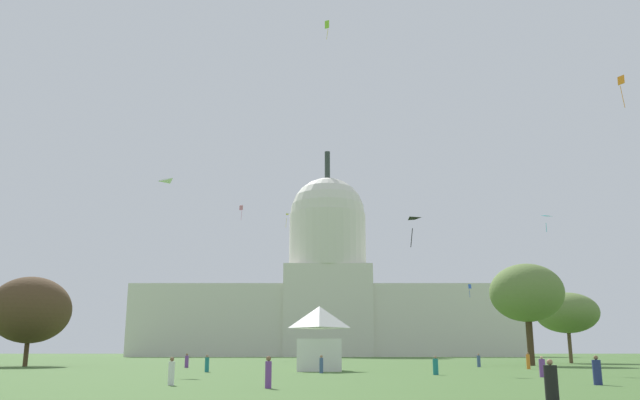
{
  "coord_description": "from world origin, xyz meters",
  "views": [
    {
      "loc": [
        1.55,
        -21.52,
        1.86
      ],
      "look_at": [
        1.82,
        75.61,
        24.52
      ],
      "focal_mm": 36.31,
      "sensor_mm": 36.0,
      "label": 1
    }
  ],
  "objects": [
    {
      "name": "kite_blue_low",
      "position": [
        35.11,
        123.81,
        15.66
      ],
      "size": [
        0.82,
        0.64,
        2.94
      ],
      "rotation": [
        0.0,
        0.0,
        6.13
      ],
      "color": "blue"
    },
    {
      "name": "kite_orange_mid",
      "position": [
        38.6,
        52.52,
        33.9
      ],
      "size": [
        0.84,
        1.03,
        4.34
      ],
      "rotation": [
        0.0,
        0.0,
        1.56
      ],
      "color": "orange"
    },
    {
      "name": "kite_black_low",
      "position": [
        9.99,
        38.11,
        13.71
      ],
      "size": [
        1.39,
        1.47,
        2.65
      ],
      "rotation": [
        0.0,
        0.0,
        5.4
      ],
      "color": "black"
    },
    {
      "name": "event_tent",
      "position": [
        1.49,
        41.33,
        3.01
      ],
      "size": [
        4.31,
        5.34,
        6.02
      ],
      "rotation": [
        0.0,
        0.0,
        -0.01
      ],
      "color": "white",
      "rests_on": "ground_plane"
    },
    {
      "name": "person_purple_lawn_far_right",
      "position": [
        -1.07,
        12.45,
        0.76
      ],
      "size": [
        0.46,
        0.46,
        1.6
      ],
      "rotation": [
        0.0,
        0.0,
        5.55
      ],
      "color": "#703D93",
      "rests_on": "ground_plane"
    },
    {
      "name": "person_teal_mid_right",
      "position": [
        -8.51,
        37.76,
        0.69
      ],
      "size": [
        0.4,
        0.4,
        1.51
      ],
      "rotation": [
        0.0,
        0.0,
        1.48
      ],
      "color": "#1E757A",
      "rests_on": "ground_plane"
    },
    {
      "name": "person_teal_deep_crowd",
      "position": [
        10.68,
        31.12,
        0.65
      ],
      "size": [
        0.54,
        0.54,
        1.45
      ],
      "rotation": [
        0.0,
        0.0,
        5.03
      ],
      "color": "#1E757A",
      "rests_on": "ground_plane"
    },
    {
      "name": "capitol_building",
      "position": [
        4.04,
        188.79,
        19.32
      ],
      "size": [
        122.9,
        25.16,
        67.76
      ],
      "color": "silver",
      "rests_on": "ground_plane"
    },
    {
      "name": "kite_pink_mid",
      "position": [
        -16.89,
        126.11,
        34.19
      ],
      "size": [
        0.84,
        1.05,
        3.63
      ],
      "rotation": [
        0.0,
        0.0,
        6.18
      ],
      "color": "pink"
    },
    {
      "name": "person_orange_near_tent",
      "position": [
        23.11,
        47.38,
        0.78
      ],
      "size": [
        0.51,
        0.51,
        1.69
      ],
      "rotation": [
        0.0,
        0.0,
        4.22
      ],
      "color": "orange",
      "rests_on": "ground_plane"
    },
    {
      "name": "person_navy_lawn_far_left",
      "position": [
        17.02,
        15.75,
        0.72
      ],
      "size": [
        0.54,
        0.54,
        1.61
      ],
      "rotation": [
        0.0,
        0.0,
        0.16
      ],
      "color": "navy",
      "rests_on": "ground_plane"
    },
    {
      "name": "tree_east_mid",
      "position": [
        28.41,
        62.94,
        9.16
      ],
      "size": [
        13.09,
        13.03,
        12.95
      ],
      "color": "#42301E",
      "rests_on": "ground_plane"
    },
    {
      "name": "person_purple_edge_east",
      "position": [
        17.58,
        26.58,
        0.66
      ],
      "size": [
        0.58,
        0.58,
        1.48
      ],
      "rotation": [
        0.0,
        0.0,
        2.02
      ],
      "color": "#703D93",
      "rests_on": "ground_plane"
    },
    {
      "name": "person_denim_front_right",
      "position": [
        20.04,
        55.94,
        0.7
      ],
      "size": [
        0.47,
        0.47,
        1.54
      ],
      "rotation": [
        0.0,
        0.0,
        6.09
      ],
      "color": "#3D5684",
      "rests_on": "ground_plane"
    },
    {
      "name": "kite_red_low",
      "position": [
        31.19,
        66.76,
        11.09
      ],
      "size": [
        1.57,
        1.7,
        0.19
      ],
      "rotation": [
        0.0,
        0.0,
        4.08
      ],
      "color": "red"
    },
    {
      "name": "kite_yellow_high",
      "position": [
        -8.02,
        155.26,
        38.74
      ],
      "size": [
        1.36,
        1.81,
        4.01
      ],
      "rotation": [
        0.0,
        0.0,
        5.13
      ],
      "color": "yellow"
    },
    {
      "name": "kite_white_low",
      "position": [
        -13.47,
        41.14,
        17.78
      ],
      "size": [
        1.74,
        1.5,
        0.39
      ],
      "rotation": [
        0.0,
        0.0,
        2.57
      ],
      "color": "white"
    },
    {
      "name": "person_denim_near_tree_east",
      "position": [
        1.66,
        34.96,
        0.7
      ],
      "size": [
        0.4,
        0.4,
        1.5
      ],
      "rotation": [
        0.0,
        0.0,
        0.29
      ],
      "color": "#3D5684",
      "rests_on": "ground_plane"
    },
    {
      "name": "person_purple_edge_west",
      "position": [
        -13.39,
        53.07,
        0.7
      ],
      "size": [
        0.55,
        0.55,
        1.56
      ],
      "rotation": [
        0.0,
        0.0,
        0.4
      ],
      "color": "#703D93",
      "rests_on": "ground_plane"
    },
    {
      "name": "tree_east_near",
      "position": [
        39.68,
        79.45,
        7.54
      ],
      "size": [
        13.99,
        14.1,
        10.64
      ],
      "color": "brown",
      "rests_on": "ground_plane"
    },
    {
      "name": "kite_cyan_mid",
      "position": [
        37.27,
        79.1,
        22.4
      ],
      "size": [
        1.77,
        1.07,
        2.58
      ],
      "rotation": [
        0.0,
        0.0,
        3.41
      ],
      "color": "#33BCDB"
    },
    {
      "name": "person_white_aisle_center",
      "position": [
        -6.68,
        15.46,
        0.7
      ],
      "size": [
        0.43,
        0.43,
        1.51
      ],
      "rotation": [
        0.0,
        0.0,
        5.0
      ],
      "color": "silver",
      "rests_on": "ground_plane"
    },
    {
      "name": "kite_lime_high",
      "position": [
        2.77,
        80.65,
        56.76
      ],
      "size": [
        0.75,
        0.89,
        3.57
      ],
      "rotation": [
        0.0,
        0.0,
        4.83
      ],
      "color": "#8CD133"
    },
    {
      "name": "person_black_near_tree_west",
      "position": [
        9.77,
        2.3,
        0.7
      ],
      "size": [
        0.66,
        0.66,
        1.57
      ],
      "rotation": [
        0.0,
        0.0,
        3.83
      ],
      "color": "black",
      "rests_on": "ground_plane"
    },
    {
      "name": "tree_west_mid",
      "position": [
        -34.38,
        59.62,
        6.79
      ],
      "size": [
        13.07,
        13.16,
        10.88
      ],
      "color": "#4C3823",
      "rests_on": "ground_plane"
    }
  ]
}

